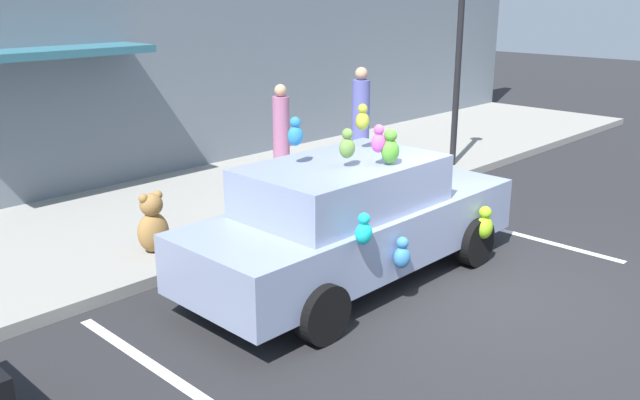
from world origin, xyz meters
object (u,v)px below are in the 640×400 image
street_lamp_post (459,44)px  teddy_bear_on_sidewalk (153,224)px  pedestrian_walking_past (361,115)px  pedestrian_near_shopfront (281,133)px  plush_covered_car (353,219)px

street_lamp_post → teddy_bear_on_sidewalk: bearing=178.2°
street_lamp_post → pedestrian_walking_past: 2.46m
street_lamp_post → pedestrian_walking_past: (-0.66, 1.84, -1.49)m
pedestrian_walking_past → teddy_bear_on_sidewalk: bearing=-164.8°
pedestrian_near_shopfront → plush_covered_car: bearing=-122.0°
plush_covered_car → pedestrian_near_shopfront: bearing=58.0°
teddy_bear_on_sidewalk → pedestrian_near_shopfront: pedestrian_near_shopfront is taller
plush_covered_car → teddy_bear_on_sidewalk: size_ratio=5.65×
street_lamp_post → pedestrian_near_shopfront: bearing=146.5°
street_lamp_post → pedestrian_near_shopfront: 3.75m
pedestrian_near_shopfront → teddy_bear_on_sidewalk: bearing=-156.4°
teddy_bear_on_sidewalk → street_lamp_post: street_lamp_post is taller
plush_covered_car → pedestrian_walking_past: plush_covered_car is taller
plush_covered_car → street_lamp_post: street_lamp_post is taller
plush_covered_car → pedestrian_walking_past: (4.65, 3.90, 0.20)m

